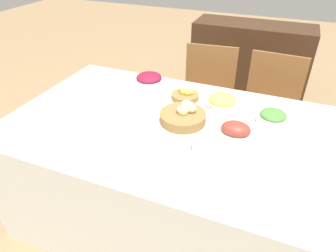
{
  "coord_description": "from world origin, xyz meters",
  "views": [
    {
      "loc": [
        0.52,
        -1.31,
        1.68
      ],
      "look_at": [
        0.02,
        -0.08,
        0.8
      ],
      "focal_mm": 32.0,
      "sensor_mm": 36.0,
      "label": 1
    }
  ],
  "objects_px": {
    "chair_far_right": "(268,109)",
    "dinner_plate": "(135,162)",
    "spoon": "(173,173)",
    "beet_salad_bowl": "(149,82)",
    "ham_platter": "(236,130)",
    "knife": "(167,171)",
    "butter_dish": "(103,125)",
    "chair_far_center": "(206,97)",
    "egg_basket": "(185,95)",
    "sideboard": "(249,65)",
    "fork": "(106,154)",
    "bread_basket": "(183,115)",
    "pineapple_bowl": "(222,102)",
    "green_salad_bowl": "(273,118)",
    "drinking_cup": "(199,144)"
  },
  "relations": [
    {
      "from": "chair_far_right",
      "to": "dinner_plate",
      "type": "bearing_deg",
      "value": -108.55
    },
    {
      "from": "spoon",
      "to": "beet_salad_bowl",
      "type": "bearing_deg",
      "value": 125.27
    },
    {
      "from": "ham_platter",
      "to": "knife",
      "type": "relative_size",
      "value": 1.25
    },
    {
      "from": "spoon",
      "to": "dinner_plate",
      "type": "bearing_deg",
      "value": -176.85
    },
    {
      "from": "spoon",
      "to": "butter_dish",
      "type": "xyz_separation_m",
      "value": [
        -0.49,
        0.2,
        0.01
      ]
    },
    {
      "from": "chair_far_center",
      "to": "dinner_plate",
      "type": "xyz_separation_m",
      "value": [
        -0.01,
        -1.24,
        0.27
      ]
    },
    {
      "from": "egg_basket",
      "to": "sideboard",
      "type": "bearing_deg",
      "value": 82.8
    },
    {
      "from": "fork",
      "to": "spoon",
      "type": "bearing_deg",
      "value": -3.15
    },
    {
      "from": "sideboard",
      "to": "knife",
      "type": "relative_size",
      "value": 6.2
    },
    {
      "from": "chair_far_center",
      "to": "sideboard",
      "type": "bearing_deg",
      "value": 73.1
    },
    {
      "from": "chair_far_right",
      "to": "knife",
      "type": "xyz_separation_m",
      "value": [
        -0.35,
        -1.24,
        0.27
      ]
    },
    {
      "from": "egg_basket",
      "to": "knife",
      "type": "xyz_separation_m",
      "value": [
        0.15,
        -0.68,
        -0.02
      ]
    },
    {
      "from": "knife",
      "to": "egg_basket",
      "type": "bearing_deg",
      "value": 99.45
    },
    {
      "from": "ham_platter",
      "to": "beet_salad_bowl",
      "type": "distance_m",
      "value": 0.73
    },
    {
      "from": "bread_basket",
      "to": "pineapple_bowl",
      "type": "relative_size",
      "value": 1.33
    },
    {
      "from": "spoon",
      "to": "ham_platter",
      "type": "bearing_deg",
      "value": 67.62
    },
    {
      "from": "butter_dish",
      "to": "spoon",
      "type": "bearing_deg",
      "value": -22.19
    },
    {
      "from": "chair_far_center",
      "to": "beet_salad_bowl",
      "type": "xyz_separation_m",
      "value": [
        -0.28,
        -0.51,
        0.32
      ]
    },
    {
      "from": "pineapple_bowl",
      "to": "egg_basket",
      "type": "bearing_deg",
      "value": 173.3
    },
    {
      "from": "egg_basket",
      "to": "green_salad_bowl",
      "type": "xyz_separation_m",
      "value": [
        0.55,
        -0.09,
        0.01
      ]
    },
    {
      "from": "green_salad_bowl",
      "to": "egg_basket",
      "type": "bearing_deg",
      "value": 170.26
    },
    {
      "from": "drinking_cup",
      "to": "bread_basket",
      "type": "bearing_deg",
      "value": 124.77
    },
    {
      "from": "sideboard",
      "to": "chair_far_right",
      "type": "bearing_deg",
      "value": -72.99
    },
    {
      "from": "beet_salad_bowl",
      "to": "pineapple_bowl",
      "type": "distance_m",
      "value": 0.53
    },
    {
      "from": "spoon",
      "to": "butter_dish",
      "type": "height_order",
      "value": "butter_dish"
    },
    {
      "from": "chair_far_right",
      "to": "spoon",
      "type": "height_order",
      "value": "chair_far_right"
    },
    {
      "from": "bread_basket",
      "to": "drinking_cup",
      "type": "relative_size",
      "value": 2.98
    },
    {
      "from": "chair_far_right",
      "to": "sideboard",
      "type": "xyz_separation_m",
      "value": [
        -0.31,
        1.0,
        -0.05
      ]
    },
    {
      "from": "pineapple_bowl",
      "to": "drinking_cup",
      "type": "height_order",
      "value": "pineapple_bowl"
    },
    {
      "from": "ham_platter",
      "to": "dinner_plate",
      "type": "relative_size",
      "value": 0.9
    },
    {
      "from": "sideboard",
      "to": "butter_dish",
      "type": "relative_size",
      "value": 11.7
    },
    {
      "from": "chair_far_right",
      "to": "knife",
      "type": "distance_m",
      "value": 1.32
    },
    {
      "from": "butter_dish",
      "to": "ham_platter",
      "type": "bearing_deg",
      "value": 17.12
    },
    {
      "from": "spoon",
      "to": "sideboard",
      "type": "bearing_deg",
      "value": 92.77
    },
    {
      "from": "sideboard",
      "to": "spoon",
      "type": "distance_m",
      "value": 2.27
    },
    {
      "from": "chair_far_center",
      "to": "pineapple_bowl",
      "type": "distance_m",
      "value": 0.71
    },
    {
      "from": "dinner_plate",
      "to": "butter_dish",
      "type": "xyz_separation_m",
      "value": [
        -0.3,
        0.2,
        0.01
      ]
    },
    {
      "from": "drinking_cup",
      "to": "beet_salad_bowl",
      "type": "bearing_deg",
      "value": 133.94
    },
    {
      "from": "fork",
      "to": "sideboard",
      "type": "bearing_deg",
      "value": 77.65
    },
    {
      "from": "pineapple_bowl",
      "to": "drinking_cup",
      "type": "xyz_separation_m",
      "value": [
        -0.0,
        -0.46,
        0.0
      ]
    },
    {
      "from": "ham_platter",
      "to": "green_salad_bowl",
      "type": "xyz_separation_m",
      "value": [
        0.17,
        0.18,
        0.01
      ]
    },
    {
      "from": "chair_far_right",
      "to": "dinner_plate",
      "type": "height_order",
      "value": "chair_far_right"
    },
    {
      "from": "chair_far_center",
      "to": "green_salad_bowl",
      "type": "distance_m",
      "value": 0.9
    },
    {
      "from": "ham_platter",
      "to": "beet_salad_bowl",
      "type": "relative_size",
      "value": 1.19
    },
    {
      "from": "sideboard",
      "to": "green_salad_bowl",
      "type": "relative_size",
      "value": 7.11
    },
    {
      "from": "sideboard",
      "to": "spoon",
      "type": "height_order",
      "value": "sideboard"
    },
    {
      "from": "dinner_plate",
      "to": "knife",
      "type": "distance_m",
      "value": 0.16
    },
    {
      "from": "green_salad_bowl",
      "to": "dinner_plate",
      "type": "xyz_separation_m",
      "value": [
        -0.55,
        -0.59,
        -0.03
      ]
    },
    {
      "from": "drinking_cup",
      "to": "dinner_plate",
      "type": "bearing_deg",
      "value": -142.24
    },
    {
      "from": "egg_basket",
      "to": "pineapple_bowl",
      "type": "bearing_deg",
      "value": -6.7
    }
  ]
}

